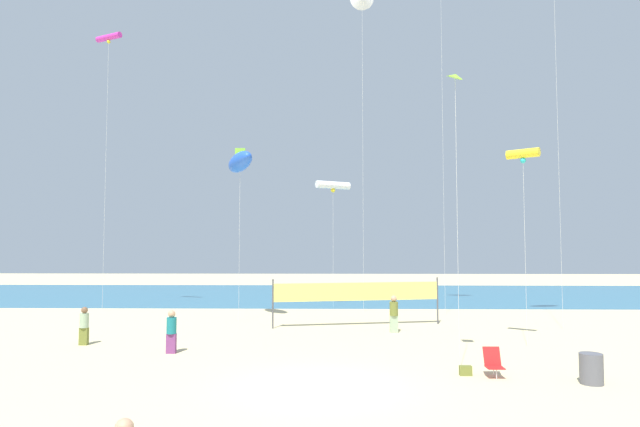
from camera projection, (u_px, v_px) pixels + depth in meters
The scene contains 14 objects.
ground_plane at pixel (319, 387), 15.18m from camera, with size 120.00×120.00×0.00m, color beige.
ocean_band at pixel (327, 294), 43.71m from camera, with size 120.00×20.00×0.01m, color teal.
beachgoer_sage_shirt at pixel (84, 325), 21.59m from camera, with size 0.35×0.35×1.54m.
beachgoer_teal_shirt at pixel (171, 330), 19.93m from camera, with size 0.37×0.37×1.61m.
beachgoer_olive_shirt at pixel (394, 313), 24.68m from camera, with size 0.39×0.39×1.72m.
folding_beach_chair at pixel (493, 362), 16.36m from camera, with size 0.52×0.65×0.89m.
trash_barrel at pixel (591, 369), 15.51m from camera, with size 0.66×0.66×0.89m, color #595960.
volleyball_net at pixel (357, 293), 26.66m from camera, with size 8.45×1.77×2.40m.
beach_handbag at pixel (466, 371), 16.51m from camera, with size 0.38×0.19×0.30m, color olive.
kite_lime_diamond at pixel (456, 82), 17.67m from camera, with size 0.71×0.71×9.88m.
kite_blue_inflatable at pixel (240, 162), 28.44m from camera, with size 2.19×2.95×9.29m.
kite_white_tube at pixel (333, 185), 35.00m from camera, with size 2.36×1.65×8.29m.
kite_magenta_tube at pixel (109, 39), 33.16m from camera, with size 1.89×1.12×17.29m.
kite_yellow_tube at pixel (523, 154), 21.71m from camera, with size 1.27×1.08×8.02m.
Camera 1 is at (0.36, -15.44, 4.07)m, focal length 29.69 mm.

